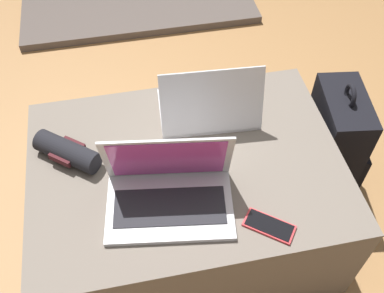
# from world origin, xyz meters

# --- Properties ---
(ground_plane) EXTENTS (14.00, 14.00, 0.00)m
(ground_plane) POSITION_xyz_m (0.00, 0.00, 0.00)
(ground_plane) COLOR #9E7042
(ottoman) EXTENTS (1.00, 0.73, 0.47)m
(ottoman) POSITION_xyz_m (0.00, 0.00, 0.24)
(ottoman) COLOR #3D3832
(ottoman) RESTS_ON ground_plane
(laptop_near) EXTENTS (0.40, 0.29, 0.24)m
(laptop_near) POSITION_xyz_m (-0.07, -0.13, 0.52)
(laptop_near) COLOR silver
(laptop_near) RESTS_ON ottoman
(laptop_far) EXTENTS (0.35, 0.25, 0.24)m
(laptop_far) POSITION_xyz_m (0.11, 0.18, 0.52)
(laptop_far) COLOR silver
(laptop_far) RESTS_ON ottoman
(cell_phone) EXTENTS (0.15, 0.14, 0.01)m
(cell_phone) POSITION_xyz_m (0.19, -0.27, 0.47)
(cell_phone) COLOR red
(cell_phone) RESTS_ON ottoman
(backpack) EXTENTS (0.24, 0.31, 0.56)m
(backpack) POSITION_xyz_m (0.62, 0.14, 0.24)
(backpack) COLOR black
(backpack) RESTS_ON ground_plane
(wrist_brace) EXTENTS (0.22, 0.19, 0.07)m
(wrist_brace) POSITION_xyz_m (-0.36, 0.09, 0.51)
(wrist_brace) COLOR black
(wrist_brace) RESTS_ON ottoman
(fireplace_hearth) EXTENTS (1.40, 0.50, 0.04)m
(fireplace_hearth) POSITION_xyz_m (0.00, 1.54, 0.02)
(fireplace_hearth) COLOR #564C47
(fireplace_hearth) RESTS_ON ground_plane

